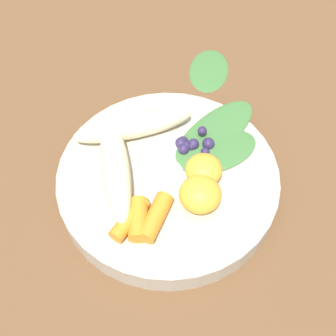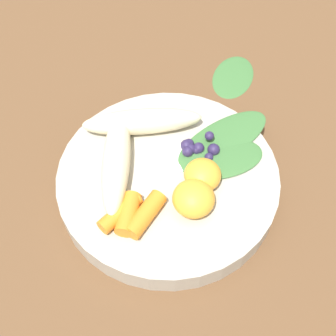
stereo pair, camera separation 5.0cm
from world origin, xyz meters
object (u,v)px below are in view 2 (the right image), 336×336
orange_segment_near (203,175)px  kale_leaf_stray (233,76)px  banana_peeled_left (116,160)px  bowl (168,180)px  banana_peeled_right (142,122)px

orange_segment_near → kale_leaf_stray: 0.22m
banana_peeled_left → bowl: bearing=83.4°
kale_leaf_stray → banana_peeled_left: bearing=160.3°
banana_peeled_right → orange_segment_near: size_ratio=3.48×
bowl → kale_leaf_stray: bowl is taller
banana_peeled_left → kale_leaf_stray: banana_peeled_left is taller
banana_peeled_left → kale_leaf_stray: 0.24m
banana_peeled_left → banana_peeled_right: same height
bowl → banana_peeled_right: banana_peeled_right is taller
banana_peeled_right → bowl: bearing=110.4°
banana_peeled_left → orange_segment_near: bearing=78.4°
banana_peeled_right → kale_leaf_stray: 0.18m
banana_peeled_left → banana_peeled_right: (0.02, -0.06, 0.00)m
banana_peeled_left → orange_segment_near: size_ratio=3.48×
bowl → kale_leaf_stray: size_ratio=2.80×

